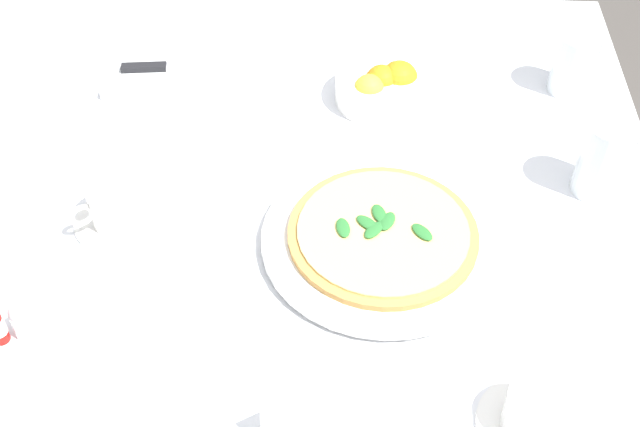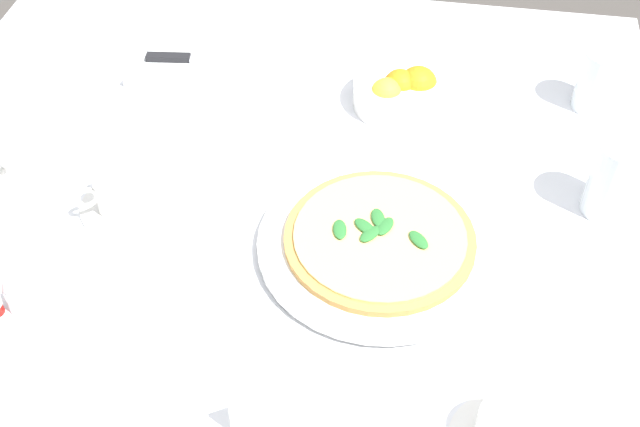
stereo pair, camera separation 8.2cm
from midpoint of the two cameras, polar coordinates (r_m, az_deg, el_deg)
The scene contains 12 objects.
dining_table at distance 1.25m, azimuth -1.78°, elevation -3.12°, with size 1.17×1.17×0.74m.
pizza_plate at distance 1.09m, azimuth 6.35°, elevation -2.28°, with size 0.33×0.33×0.02m.
pizza at distance 1.08m, azimuth 6.40°, elevation -1.77°, with size 0.26×0.26×0.02m.
coffee_cup_near_left at distance 1.15m, azimuth -11.84°, elevation 1.44°, with size 0.13×0.13×0.07m.
coffee_cup_right_edge at distance 1.29m, azimuth -19.95°, elevation 4.80°, with size 0.13×0.13×0.07m.
water_glass_far_right at distance 1.38m, azimuth 20.72°, elevation 8.58°, with size 0.07×0.07×0.10m.
water_glass_back_corner at distance 1.20m, azimuth 21.94°, elevation 2.00°, with size 0.07×0.07×0.12m.
napkin_folded at distance 1.41m, azimuth -7.02°, elevation 10.28°, with size 0.22×0.14×0.02m.
dinner_knife at distance 1.40m, azimuth -6.95°, elevation 10.75°, with size 0.20×0.04×0.01m.
citrus_bowl at distance 1.32m, azimuth 7.56°, elevation 8.50°, with size 0.15×0.15×0.07m.
salt_shaker at distance 1.06m, azimuth -18.63°, elevation -5.65°, with size 0.03×0.03×0.06m.
menu_card at distance 0.91m, azimuth -1.01°, elevation -13.54°, with size 0.08×0.05×0.06m.
Camera 2 is at (0.21, -0.81, 1.55)m, focal length 45.32 mm.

